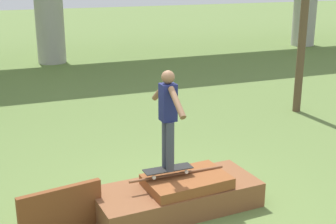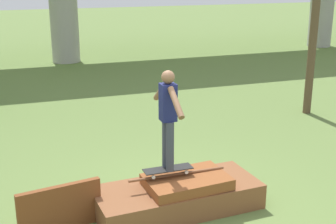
% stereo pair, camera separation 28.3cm
% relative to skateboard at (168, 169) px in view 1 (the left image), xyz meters
% --- Properties ---
extents(ground_plane, '(80.00, 80.00, 0.00)m').
position_rel_skateboard_xyz_m(ground_plane, '(0.15, -0.02, -0.68)').
color(ground_plane, olive).
extents(scrap_pile, '(2.60, 1.20, 0.61)m').
position_rel_skateboard_xyz_m(scrap_pile, '(0.16, -0.03, -0.44)').
color(scrap_pile, brown).
rests_on(scrap_pile, ground_plane).
extents(scrap_plank_loose, '(1.19, 0.29, 0.68)m').
position_rel_skateboard_xyz_m(scrap_plank_loose, '(-1.63, -0.04, -0.34)').
color(scrap_plank_loose, brown).
rests_on(scrap_plank_loose, ground_plane).
extents(skateboard, '(0.75, 0.23, 0.09)m').
position_rel_skateboard_xyz_m(skateboard, '(0.00, 0.00, 0.00)').
color(skateboard, black).
rests_on(skateboard, scrap_pile).
extents(skater, '(0.22, 1.14, 1.51)m').
position_rel_skateboard_xyz_m(skater, '(-0.00, 0.00, 0.88)').
color(skater, '#383D4C').
rests_on(skater, skateboard).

